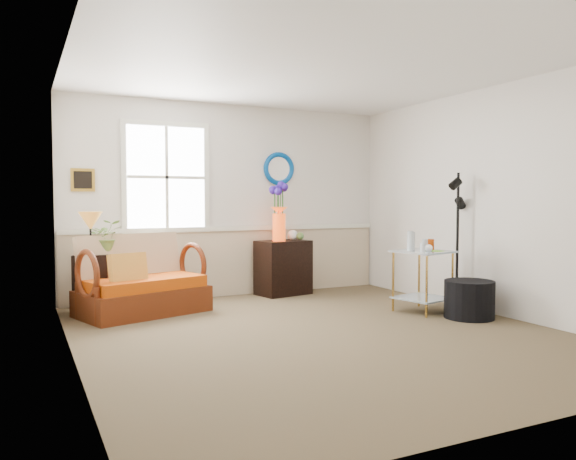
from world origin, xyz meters
name	(u,v)px	position (x,y,z in m)	size (l,w,h in m)	color
floor	(320,334)	(0.00, 0.00, 0.00)	(4.50, 5.00, 0.01)	brown
ceiling	(321,64)	(0.00, 0.00, 2.60)	(4.50, 5.00, 0.01)	white
walls	(320,201)	(0.00, 0.00, 1.30)	(4.51, 5.01, 2.60)	silver
wainscot	(232,263)	(0.00, 2.48, 0.45)	(4.46, 0.02, 0.90)	#C0AB8B
chair_rail	(232,228)	(0.00, 2.47, 0.92)	(4.46, 0.04, 0.06)	silver
window	(166,177)	(-0.90, 2.47, 1.60)	(1.14, 0.06, 1.44)	white
picture	(83,180)	(-1.92, 2.48, 1.55)	(0.28, 0.03, 0.28)	gold
mirror	(279,169)	(0.70, 2.48, 1.75)	(0.47, 0.47, 0.07)	#0055A4
loveseat	(143,275)	(-1.36, 1.72, 0.45)	(1.39, 0.79, 0.91)	maroon
throw_pillow	(128,272)	(-1.55, 1.56, 0.51)	(0.42, 0.11, 0.42)	orange
lamp_stand	(93,284)	(-1.88, 2.01, 0.34)	(0.39, 0.39, 0.69)	black
table_lamp	(91,233)	(-1.89, 2.01, 0.93)	(0.27, 0.27, 0.49)	#C07728
potted_plant	(106,240)	(-1.72, 1.99, 0.84)	(0.35, 0.39, 0.31)	#577B3A
cabinet	(283,267)	(0.66, 2.24, 0.37)	(0.70, 0.45, 0.75)	black
flower_vase	(279,212)	(0.57, 2.19, 1.14)	(0.23, 0.23, 0.78)	#EC470F
side_table	(423,281)	(1.60, 0.42, 0.36)	(0.57, 0.57, 0.72)	#BD903A
tabletop_items	(423,241)	(1.60, 0.43, 0.83)	(0.38, 0.38, 0.23)	silver
floor_lamp	(457,241)	(2.10, 0.40, 0.82)	(0.24, 0.24, 1.63)	black
ottoman	(469,299)	(1.84, -0.08, 0.21)	(0.54, 0.54, 0.42)	black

